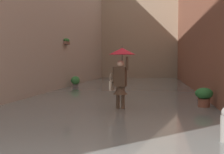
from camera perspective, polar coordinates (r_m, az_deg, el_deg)
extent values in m
plane|color=gray|center=(15.41, 2.44, -3.20)|extent=(64.19, 64.19, 0.00)
cube|color=slate|center=(15.40, 2.44, -2.97)|extent=(8.31, 31.68, 0.12)
cube|color=brown|center=(17.44, -9.13, 6.81)|extent=(0.20, 0.70, 0.18)
ellipsoid|color=#2D7033|center=(17.45, -9.14, 7.33)|extent=(0.28, 0.76, 0.24)
cube|color=gray|center=(29.32, 5.59, 11.39)|extent=(11.11, 1.80, 11.89)
cube|color=#4C4233|center=(9.50, 1.19, -6.79)|extent=(0.16, 0.26, 0.10)
cylinder|color=#4C3828|center=(9.44, 1.19, -4.21)|extent=(0.14, 0.14, 0.76)
cube|color=#4C4233|center=(9.44, 2.22, -6.85)|extent=(0.16, 0.26, 0.10)
cylinder|color=#4C3828|center=(9.38, 2.22, -4.26)|extent=(0.14, 0.14, 0.76)
cube|color=#4C3828|center=(9.35, 1.71, 0.06)|extent=(0.42, 0.30, 0.65)
cone|color=#4C3828|center=(9.38, 1.71, -2.65)|extent=(0.60, 0.60, 0.28)
sphere|color=#DBB293|center=(9.33, 1.72, 2.72)|extent=(0.23, 0.23, 0.23)
cylinder|color=#4C3828|center=(9.26, 3.06, 2.77)|extent=(0.10, 0.10, 0.44)
cylinder|color=#4C3828|center=(9.42, 0.40, 0.59)|extent=(0.10, 0.10, 0.48)
cylinder|color=black|center=(9.31, 2.07, 3.63)|extent=(0.02, 0.02, 0.52)
cone|color=red|center=(9.32, 2.07, 5.22)|extent=(0.88, 0.88, 0.22)
cylinder|color=black|center=(9.33, 2.07, 6.08)|extent=(0.01, 0.01, 0.08)
cube|color=beige|center=(9.46, -0.10, -1.75)|extent=(0.12, 0.29, 0.32)
torus|color=beige|center=(9.44, -0.10, -0.06)|extent=(0.09, 0.30, 0.30)
cylinder|color=brown|center=(10.30, 18.05, -5.34)|extent=(0.40, 0.40, 0.40)
torus|color=brown|center=(10.27, 18.07, -4.24)|extent=(0.43, 0.43, 0.04)
ellipsoid|color=#2D7033|center=(10.25, 18.09, -3.16)|extent=(0.60, 0.60, 0.39)
cylinder|color=#66605B|center=(17.91, -7.40, -1.93)|extent=(0.39, 0.39, 0.26)
torus|color=#56524E|center=(17.90, -7.40, -1.52)|extent=(0.43, 0.43, 0.04)
ellipsoid|color=#387F3D|center=(17.89, -7.41, -0.68)|extent=(0.56, 0.56, 0.52)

